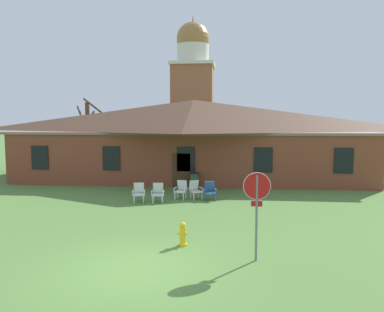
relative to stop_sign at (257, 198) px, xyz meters
The scene contains 12 objects.
ground_plane 4.02m from the stop_sign, 163.29° to the right, with size 200.00×200.00×0.00m, color #517A38.
brick_building 17.14m from the stop_sign, 101.51° to the left, with size 24.09×10.40×5.58m.
dome_tower 35.60m from the stop_sign, 98.49° to the left, with size 5.18×5.18×16.53m.
stop_sign is the anchor object (origin of this frame).
lawn_chair_by_porch 9.35m from the stop_sign, 125.20° to the left, with size 0.72×0.76×0.96m.
lawn_chair_near_door 8.87m from the stop_sign, 119.82° to the left, with size 0.69×0.73×0.96m.
lawn_chair_left_end 9.25m from the stop_sign, 111.13° to the left, with size 0.72×0.76×0.96m.
lawn_chair_middle 9.09m from the stop_sign, 106.57° to the left, with size 0.82×0.86×0.96m.
lawn_chair_right_end 8.64m from the stop_sign, 102.05° to the left, with size 0.69×0.73×0.96m.
bare_tree_beside_building 23.12m from the stop_sign, 122.66° to the left, with size 2.19×2.00×5.86m.
fire_hydrant 2.96m from the stop_sign, 154.09° to the left, with size 0.36×0.28×0.79m.
trash_bin 11.90m from the stop_sign, 104.03° to the left, with size 0.56×0.56×0.98m.
Camera 1 is at (2.60, -9.91, 4.13)m, focal length 35.44 mm.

